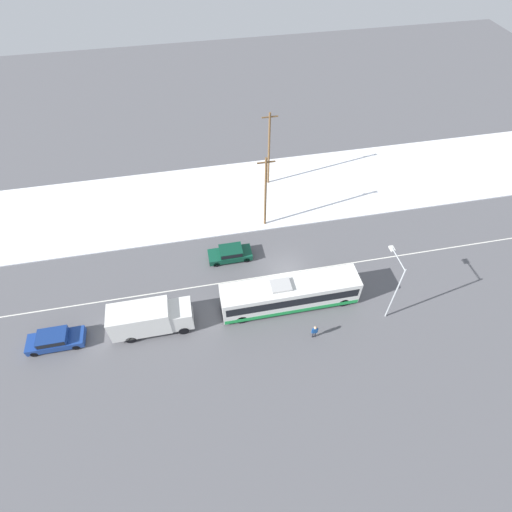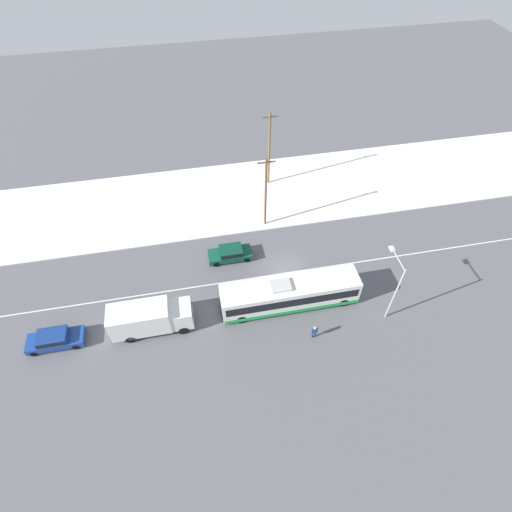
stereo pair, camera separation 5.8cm
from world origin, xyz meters
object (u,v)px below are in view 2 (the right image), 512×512
sedan_car (230,253)px  utility_pole_roadside (266,192)px  utility_pole_snowlot (269,149)px  box_truck (149,318)px  city_bus (290,294)px  parked_car_near_truck (54,339)px  pedestrian_at_stop (315,331)px  streetlamp (395,282)px

sedan_car → utility_pole_roadside: bearing=-136.6°
utility_pole_snowlot → box_truck: bearing=-128.5°
city_bus → parked_car_near_truck: 20.55m
parked_car_near_truck → pedestrian_at_stop: size_ratio=2.88×
parked_car_near_truck → utility_pole_roadside: (20.53, 11.05, 3.71)m
box_truck → utility_pole_roadside: size_ratio=0.81×
streetlamp → utility_pole_roadside: (-8.26, 13.21, 0.24)m
city_bus → utility_pole_snowlot: (1.88, 17.80, 3.30)m
streetlamp → utility_pole_roadside: 15.58m
box_truck → pedestrian_at_stop: box_truck is taller
pedestrian_at_stop → utility_pole_snowlot: utility_pole_snowlot is taller
sedan_car → streetlamp: streetlamp is taller
city_bus → pedestrian_at_stop: bearing=-71.8°
city_bus → parked_car_near_truck: city_bus is taller
box_truck → sedan_car: box_truck is taller
pedestrian_at_stop → streetlamp: streetlamp is taller
city_bus → box_truck: bearing=-178.9°
box_truck → pedestrian_at_stop: (13.72, -3.56, -0.68)m
parked_car_near_truck → utility_pole_roadside: 23.61m
box_truck → streetlamp: bearing=-5.9°
sedan_car → box_truck: bearing=40.5°
sedan_car → utility_pole_snowlot: size_ratio=0.47×
pedestrian_at_stop → utility_pole_snowlot: 21.96m
box_truck → utility_pole_snowlot: utility_pole_snowlot is taller
box_truck → parked_car_near_truck: 8.12m
city_bus → utility_pole_snowlot: size_ratio=1.34×
box_truck → sedan_car: bearing=40.5°
pedestrian_at_stop → parked_car_near_truck: bearing=170.7°
sedan_car → parked_car_near_truck: size_ratio=0.93×
streetlamp → utility_pole_snowlot: 21.19m
city_bus → streetlamp: size_ratio=1.88×
city_bus → pedestrian_at_stop: 4.04m
streetlamp → box_truck: bearing=174.1°
city_bus → box_truck: size_ratio=1.79×
sedan_car → pedestrian_at_stop: pedestrian_at_stop is taller
parked_car_near_truck → pedestrian_at_stop: (21.79, -3.56, 0.19)m
pedestrian_at_stop → utility_pole_roadside: utility_pole_roadside is taller
sedan_car → streetlamp: size_ratio=0.66×
sedan_car → utility_pole_roadside: 7.19m
box_truck → sedan_car: 10.57m
streetlamp → parked_car_near_truck: bearing=175.7°
parked_car_near_truck → utility_pole_roadside: bearing=28.3°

